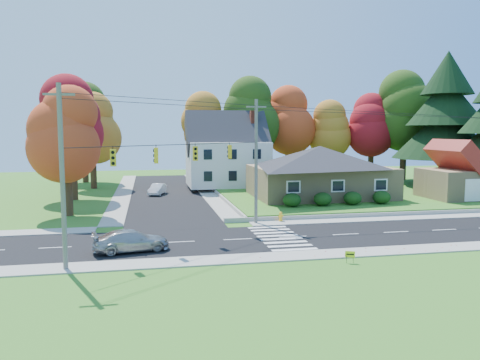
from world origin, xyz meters
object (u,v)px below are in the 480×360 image
at_px(ranch_house, 319,171).
at_px(silver_sedan, 131,241).
at_px(white_car, 157,189).
at_px(fire_hydrant, 281,217).

distance_m(ranch_house, silver_sedan, 26.34).
bearing_deg(white_car, ranch_house, -8.76).
bearing_deg(silver_sedan, fire_hydrant, -68.88).
bearing_deg(silver_sedan, white_car, -15.65).
bearing_deg(ranch_house, white_car, 154.27).
xyz_separation_m(ranch_house, silver_sedan, (-19.15, -17.91, -2.57)).
bearing_deg(white_car, silver_sedan, -77.79).
relative_size(white_car, fire_hydrant, 4.52).
distance_m(ranch_house, fire_hydrant, 13.14).
relative_size(ranch_house, silver_sedan, 3.13).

